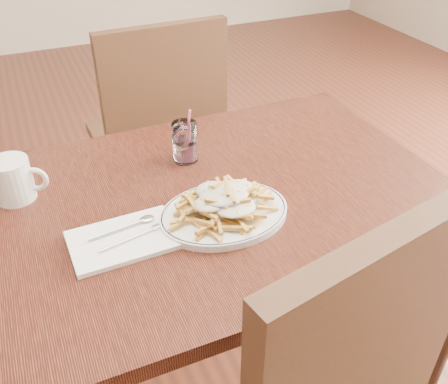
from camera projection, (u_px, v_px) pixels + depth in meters
name	position (u px, v px, depth m)	size (l,w,h in m)	color
floor	(209.00, 383.00, 1.63)	(7.00, 7.00, 0.00)	black
table	(205.00, 222.00, 1.24)	(1.20, 0.80, 0.75)	black
chair_far	(159.00, 128.00, 1.90)	(0.46, 0.46, 0.97)	#321D10
fries_plate	(224.00, 213.00, 1.13)	(0.36, 0.33, 0.02)	white
loaded_fries	(224.00, 198.00, 1.10)	(0.25, 0.22, 0.06)	gold
napkin	(124.00, 239.00, 1.06)	(0.23, 0.15, 0.01)	white
cutlery	(123.00, 235.00, 1.06)	(0.18, 0.09, 0.01)	silver
water_glass	(185.00, 144.00, 1.31)	(0.07, 0.07, 0.15)	white
coffee_mug	(13.00, 180.00, 1.17)	(0.13, 0.09, 0.10)	white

